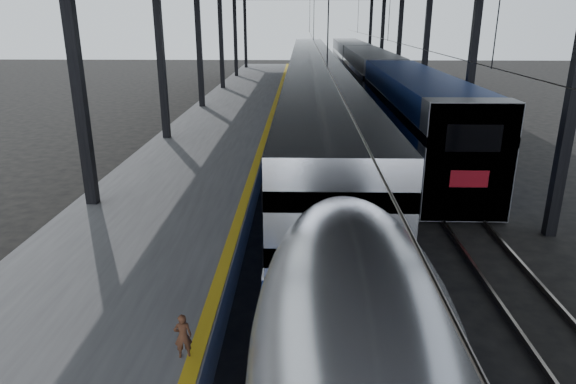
{
  "coord_description": "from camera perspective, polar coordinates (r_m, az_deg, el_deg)",
  "views": [
    {
      "loc": [
        1.23,
        -11.14,
        6.94
      ],
      "look_at": [
        0.84,
        3.35,
        2.0
      ],
      "focal_mm": 32.0,
      "sensor_mm": 36.0,
      "label": 1
    }
  ],
  "objects": [
    {
      "name": "yellow_strip",
      "position": [
        31.76,
        -2.01,
        8.04
      ],
      "size": [
        0.3,
        80.0,
        0.01
      ],
      "primitive_type": "cube",
      "color": "gold",
      "rests_on": "platform"
    },
    {
      "name": "ground",
      "position": [
        13.18,
        -4.16,
        -13.0
      ],
      "size": [
        160.0,
        160.0,
        0.0
      ],
      "primitive_type": "plane",
      "color": "black",
      "rests_on": "ground"
    },
    {
      "name": "second_train",
      "position": [
        44.9,
        9.11,
        12.5
      ],
      "size": [
        3.12,
        56.05,
        4.3
      ],
      "color": "navy",
      "rests_on": "ground"
    },
    {
      "name": "rails",
      "position": [
        32.05,
        7.38,
        6.3
      ],
      "size": [
        6.52,
        80.0,
        0.16
      ],
      "color": "slate",
      "rests_on": "ground"
    },
    {
      "name": "platform",
      "position": [
        32.15,
        -7.03,
        7.12
      ],
      "size": [
        6.0,
        80.0,
        1.0
      ],
      "primitive_type": "cube",
      "color": "#4C4C4F",
      "rests_on": "ground"
    },
    {
      "name": "child",
      "position": [
        9.89,
        -11.6,
        -15.39
      ],
      "size": [
        0.36,
        0.27,
        0.89
      ],
      "primitive_type": "imported",
      "rotation": [
        0.0,
        0.0,
        3.34
      ],
      "color": "#4A2818",
      "rests_on": "platform"
    },
    {
      "name": "tgv_train",
      "position": [
        34.08,
        2.85,
        10.6
      ],
      "size": [
        3.11,
        65.2,
        4.46
      ],
      "color": "silver",
      "rests_on": "ground"
    }
  ]
}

